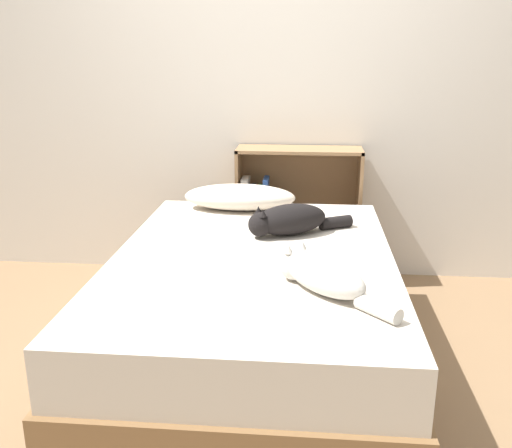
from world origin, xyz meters
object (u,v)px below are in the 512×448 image
pillow (240,197)px  bookshelf (293,212)px  bed (253,315)px  cat_dark (289,220)px  cat_light (320,274)px

pillow → bookshelf: bearing=55.6°
bed → cat_dark: cat_dark is taller
bed → pillow: pillow is taller
bed → pillow: (-0.15, 0.74, 0.36)m
bookshelf → bed: bearing=-97.0°
pillow → bed: bearing=-78.8°
cat_dark → cat_light: bearing=74.9°
bed → bookshelf: bookshelf is taller
cat_light → bookshelf: bearing=-38.4°
pillow → cat_dark: 0.53m
bed → pillow: 0.84m
pillow → cat_light: bearing=-68.6°
bed → pillow: bearing=101.2°
bed → cat_light: size_ratio=3.99×
cat_light → cat_dark: size_ratio=0.89×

